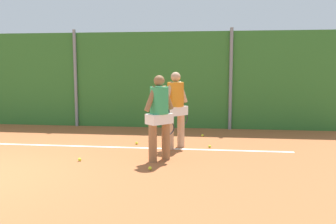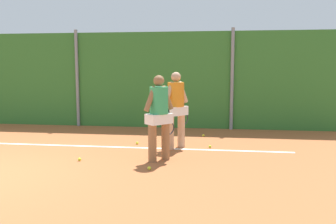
{
  "view_description": "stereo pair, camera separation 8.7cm",
  "coord_description": "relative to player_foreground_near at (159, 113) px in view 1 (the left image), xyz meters",
  "views": [
    {
      "loc": [
        4.25,
        -5.39,
        1.86
      ],
      "look_at": [
        3.32,
        2.1,
        0.91
      ],
      "focal_mm": 38.33,
      "sensor_mm": 36.0,
      "label": 1
    },
    {
      "loc": [
        4.34,
        -5.38,
        1.86
      ],
      "look_at": [
        3.32,
        2.1,
        0.91
      ],
      "focal_mm": 38.33,
      "sensor_mm": 36.0,
      "label": 2
    }
  ],
  "objects": [
    {
      "name": "tennis_ball_5",
      "position": [
        0.78,
        2.6,
        -0.92
      ],
      "size": [
        0.07,
        0.07,
        0.07
      ],
      "primitive_type": "sphere",
      "color": "#CCDB33",
      "rests_on": "ground_plane"
    },
    {
      "name": "tennis_ball_2",
      "position": [
        0.99,
        1.25,
        -0.92
      ],
      "size": [
        0.07,
        0.07,
        0.07
      ],
      "primitive_type": "sphere",
      "color": "#CCDB33",
      "rests_on": "ground_plane"
    },
    {
      "name": "player_midcourt",
      "position": [
        0.2,
        1.14,
        0.03
      ],
      "size": [
        0.56,
        0.66,
        1.75
      ],
      "rotation": [
        0.0,
        0.0,
        0.85
      ],
      "color": "tan",
      "rests_on": "ground_plane"
    },
    {
      "name": "tennis_ball_7",
      "position": [
        -0.77,
        1.4,
        -0.92
      ],
      "size": [
        0.07,
        0.07,
        0.07
      ],
      "primitive_type": "sphere",
      "color": "#CCDB33",
      "rests_on": "ground_plane"
    },
    {
      "name": "court_baseline_paint",
      "position": [
        -3.22,
        1.04,
        -0.95
      ],
      "size": [
        12.1,
        0.1,
        0.01
      ],
      "primitive_type": "cube",
      "color": "white",
      "rests_on": "ground_plane"
    },
    {
      "name": "player_foreground_near",
      "position": [
        0.0,
        0.0,
        0.0
      ],
      "size": [
        0.55,
        0.64,
        1.7
      ],
      "rotation": [
        0.0,
        0.0,
        0.82
      ],
      "color": "#8C603D",
      "rests_on": "ground_plane"
    },
    {
      "name": "tennis_ball_6",
      "position": [
        -1.57,
        -0.25,
        -0.92
      ],
      "size": [
        0.07,
        0.07,
        0.07
      ],
      "primitive_type": "sphere",
      "color": "#CCDB33",
      "rests_on": "ground_plane"
    },
    {
      "name": "hedge_fence_backdrop",
      "position": [
        -3.22,
        4.02,
        0.5
      ],
      "size": [
        16.56,
        0.25,
        2.91
      ],
      "primitive_type": "cube",
      "color": "#33702D",
      "rests_on": "ground_plane"
    },
    {
      "name": "fence_post_right",
      "position": [
        1.56,
        3.84,
        0.55
      ],
      "size": [
        0.1,
        0.1,
        3.0
      ],
      "primitive_type": "cylinder",
      "color": "gray",
      "rests_on": "ground_plane"
    },
    {
      "name": "tennis_ball_4",
      "position": [
        -0.07,
        -0.68,
        -0.92
      ],
      "size": [
        0.07,
        0.07,
        0.07
      ],
      "primitive_type": "sphere",
      "color": "#CCDB33",
      "rests_on": "ground_plane"
    },
    {
      "name": "fence_post_center",
      "position": [
        -3.22,
        3.84,
        0.55
      ],
      "size": [
        0.1,
        0.1,
        3.0
      ],
      "primitive_type": "cylinder",
      "color": "gray",
      "rests_on": "ground_plane"
    },
    {
      "name": "ground_plane",
      "position": [
        -3.22,
        0.1,
        -0.95
      ],
      "size": [
        25.48,
        25.48,
        0.0
      ],
      "primitive_type": "plane",
      "color": "#A85B33"
    }
  ]
}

